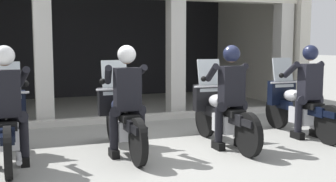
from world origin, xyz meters
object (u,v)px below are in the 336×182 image
(police_officer_center_left, at_px, (127,91))
(police_officer_far_right, at_px, (309,83))
(motorcycle_far_left, at_px, (8,125))
(motorcycle_center_right, at_px, (221,113))
(motorcycle_far_right, at_px, (297,107))
(motorcycle_center_left, at_px, (122,118))
(police_officer_center_right, at_px, (231,88))
(police_officer_far_left, at_px, (6,96))

(police_officer_center_left, height_order, police_officer_far_right, same)
(motorcycle_far_left, relative_size, motorcycle_center_right, 1.00)
(motorcycle_far_right, bearing_deg, police_officer_center_left, 179.81)
(police_officer_center_left, distance_m, police_officer_far_right, 3.19)
(motorcycle_center_left, relative_size, motorcycle_center_right, 1.00)
(motorcycle_center_left, distance_m, police_officer_far_right, 3.23)
(motorcycle_center_right, distance_m, police_officer_center_right, 0.52)
(motorcycle_far_left, xyz_separation_m, police_officer_far_left, (-0.00, -0.28, 0.44))
(motorcycle_center_right, relative_size, police_officer_center_right, 1.29)
(police_officer_center_left, relative_size, motorcycle_center_right, 0.78)
(motorcycle_center_left, relative_size, police_officer_center_left, 1.29)
(motorcycle_center_left, height_order, motorcycle_far_right, same)
(police_officer_far_right, bearing_deg, motorcycle_center_left, 169.65)
(motorcycle_far_left, relative_size, motorcycle_center_left, 1.00)
(motorcycle_center_left, distance_m, motorcycle_far_right, 3.19)
(police_officer_center_right, bearing_deg, motorcycle_far_right, 3.56)
(motorcycle_far_left, relative_size, police_officer_far_left, 1.29)
(motorcycle_far_left, bearing_deg, police_officer_far_left, -96.72)
(police_officer_far_left, relative_size, motorcycle_center_left, 0.78)
(motorcycle_center_right, bearing_deg, motorcycle_far_left, 164.94)
(police_officer_center_right, bearing_deg, police_officer_far_right, -6.23)
(motorcycle_far_left, distance_m, motorcycle_far_right, 4.78)
(motorcycle_far_left, relative_size, police_officer_center_left, 1.29)
(police_officer_far_left, height_order, police_officer_far_right, same)
(police_officer_center_right, xyz_separation_m, police_officer_far_right, (1.59, 0.17, 0.00))
(police_officer_far_left, height_order, motorcycle_center_right, police_officer_far_left)
(motorcycle_center_left, height_order, police_officer_center_right, police_officer_center_right)
(motorcycle_center_left, bearing_deg, police_officer_far_left, -176.52)
(motorcycle_far_right, relative_size, police_officer_far_right, 1.29)
(police_officer_far_left, bearing_deg, police_officer_center_left, -7.64)
(motorcycle_center_left, distance_m, motorcycle_center_right, 1.60)
(police_officer_far_right, bearing_deg, motorcycle_center_right, 169.78)
(police_officer_center_left, bearing_deg, motorcycle_center_right, 0.30)
(motorcycle_far_left, bearing_deg, police_officer_far_right, -9.70)
(motorcycle_center_left, relative_size, police_officer_far_right, 1.29)
(police_officer_center_right, height_order, police_officer_far_right, same)
(motorcycle_far_left, xyz_separation_m, motorcycle_far_right, (4.78, 0.01, 0.00))
(police_officer_center_left, bearing_deg, police_officer_far_left, 173.37)
(motorcycle_far_left, distance_m, police_officer_far_right, 4.81)
(motorcycle_far_left, bearing_deg, police_officer_center_right, -14.31)
(motorcycle_far_left, distance_m, motorcycle_center_right, 3.19)
(police_officer_center_right, bearing_deg, police_officer_center_left, 163.33)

